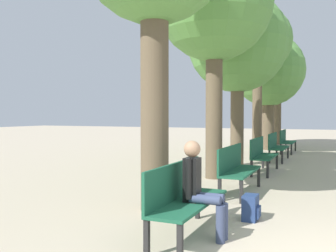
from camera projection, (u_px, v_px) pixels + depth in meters
bench_row_0 at (183, 194)px, 5.00m from camera, size 0.50×1.83×0.97m
bench_row_1 at (236, 166)px, 7.74m from camera, size 0.50×1.83×0.97m
bench_row_2 at (261, 153)px, 10.47m from camera, size 0.50×1.83×0.97m
bench_row_3 at (276, 145)px, 13.21m from camera, size 0.50×1.83×0.97m
bench_row_4 at (286, 140)px, 15.94m from camera, size 0.50×1.83×0.97m
tree_row_1 at (214, 5)px, 9.45m from camera, size 2.95×2.95×5.94m
tree_row_2 at (238, 44)px, 11.76m from camera, size 3.14×3.14×5.47m
tree_row_3 at (258, 42)px, 14.86m from camera, size 2.71×2.71×5.94m
tree_row_4 at (268, 71)px, 17.35m from camera, size 3.34×3.34×5.37m
tree_row_5 at (278, 72)px, 20.30m from camera, size 2.93×2.93×5.43m
person_seated at (200, 186)px, 4.90m from camera, size 0.58×0.33×1.28m
backpack at (251, 208)px, 5.76m from camera, size 0.25×0.33×0.39m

